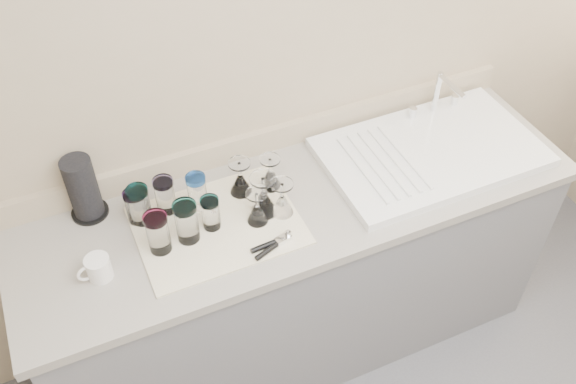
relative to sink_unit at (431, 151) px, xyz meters
name	(u,v)px	position (x,y,z in m)	size (l,w,h in m)	color
counter_unit	(298,274)	(-0.55, 0.00, -0.47)	(2.06, 0.62, 0.90)	slate
sink_unit	(431,151)	(0.00, 0.00, 0.00)	(0.82, 0.50, 0.22)	white
dish_towel	(218,225)	(-0.87, -0.01, -0.02)	(0.55, 0.42, 0.01)	white
tumbler_teal	(140,205)	(-1.09, 0.11, 0.06)	(0.07, 0.07, 0.15)	white
tumbler_cyan	(165,195)	(-1.00, 0.12, 0.06)	(0.07, 0.07, 0.14)	white
tumbler_purple	(197,191)	(-0.90, 0.10, 0.06)	(0.07, 0.07, 0.14)	white
tumbler_magenta	(158,233)	(-1.07, -0.04, 0.07)	(0.08, 0.08, 0.15)	white
tumbler_blue	(187,222)	(-0.97, -0.03, 0.07)	(0.08, 0.08, 0.16)	white
tumbler_lavender	(211,213)	(-0.89, -0.01, 0.05)	(0.06, 0.06, 0.13)	white
tumbler_extra	(135,206)	(-1.11, 0.12, 0.05)	(0.07, 0.07, 0.13)	white
goblet_back_left	(241,182)	(-0.74, 0.10, 0.04)	(0.08, 0.08, 0.14)	white
goblet_back_right	(270,177)	(-0.63, 0.09, 0.03)	(0.07, 0.07, 0.13)	white
goblet_front_left	(257,211)	(-0.73, -0.05, 0.03)	(0.07, 0.07, 0.13)	white
goblet_front_right	(282,203)	(-0.64, -0.05, 0.04)	(0.08, 0.08, 0.14)	white
goblet_extra	(264,200)	(-0.70, -0.02, 0.04)	(0.09, 0.09, 0.16)	white
can_opener	(272,245)	(-0.74, -0.18, 0.00)	(0.15, 0.07, 0.02)	silver
white_mug	(98,268)	(-1.28, -0.06, 0.02)	(0.12, 0.09, 0.08)	white
paper_towel_roll	(83,189)	(-1.25, 0.23, 0.10)	(0.13, 0.13, 0.24)	black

